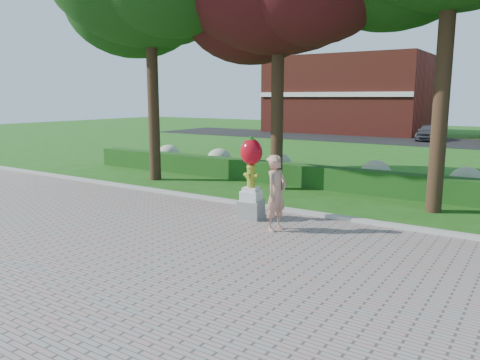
% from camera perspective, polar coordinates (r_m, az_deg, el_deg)
% --- Properties ---
extents(ground, '(100.00, 100.00, 0.00)m').
position_cam_1_polar(ground, '(11.09, -1.63, -7.19)').
color(ground, '#205314').
rests_on(ground, ground).
extents(walkway, '(40.00, 14.00, 0.04)m').
position_cam_1_polar(walkway, '(8.34, -18.07, -13.55)').
color(walkway, gray).
rests_on(walkway, ground).
extents(curb, '(40.00, 0.18, 0.15)m').
position_cam_1_polar(curb, '(13.55, 5.67, -3.70)').
color(curb, '#ADADA5').
rests_on(curb, ground).
extents(lawn_hedge, '(24.00, 0.70, 0.80)m').
position_cam_1_polar(lawn_hedge, '(17.05, 11.97, 0.11)').
color(lawn_hedge, '#1E4413').
rests_on(lawn_hedge, ground).
extents(hydrangea_row, '(20.10, 1.10, 0.99)m').
position_cam_1_polar(hydrangea_row, '(17.77, 14.89, 0.88)').
color(hydrangea_row, '#AEBA8E').
rests_on(hydrangea_row, ground).
extents(street, '(50.00, 8.00, 0.02)m').
position_cam_1_polar(street, '(37.31, 23.92, 4.19)').
color(street, black).
rests_on(street, ground).
extents(building_left, '(14.00, 8.00, 7.00)m').
position_cam_1_polar(building_left, '(45.60, 12.92, 10.12)').
color(building_left, maroon).
rests_on(building_left, ground).
extents(hydrant_sculpture, '(0.69, 0.69, 2.22)m').
position_cam_1_polar(hydrant_sculpture, '(12.53, 1.36, 0.56)').
color(hydrant_sculpture, gray).
rests_on(hydrant_sculpture, walkway).
extents(woman, '(0.52, 0.73, 1.87)m').
position_cam_1_polar(woman, '(11.47, 4.46, -1.60)').
color(woman, tan).
rests_on(woman, walkway).
extents(parked_car, '(1.53, 3.74, 1.27)m').
position_cam_1_polar(parked_car, '(38.51, 22.07, 5.44)').
color(parked_car, '#43444B').
rests_on(parked_car, street).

